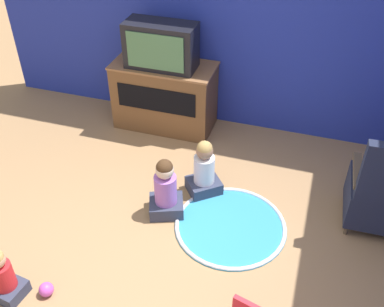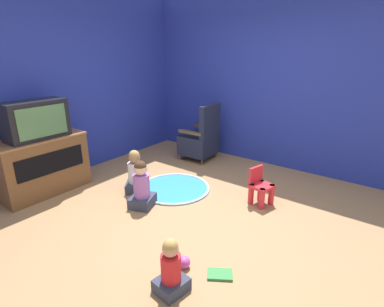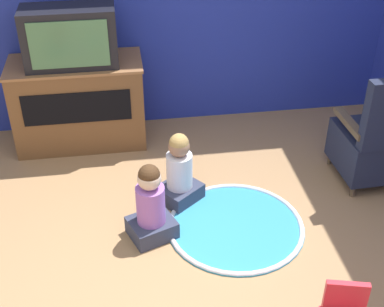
% 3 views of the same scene
% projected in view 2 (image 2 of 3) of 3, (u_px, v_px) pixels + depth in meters
% --- Properties ---
extents(ground_plane, '(30.00, 30.00, 0.00)m').
position_uv_depth(ground_plane, '(197.00, 213.00, 3.73)').
color(ground_plane, '#9E754C').
extents(wall_back, '(5.26, 0.12, 2.86)m').
position_uv_depth(wall_back, '(47.00, 85.00, 4.37)').
color(wall_back, '#23339E').
rests_on(wall_back, ground_plane).
extents(wall_right, '(0.12, 5.51, 2.86)m').
position_uv_depth(wall_right, '(291.00, 82.00, 4.77)').
color(wall_right, '#23339E').
rests_on(wall_right, ground_plane).
extents(tv_cabinet, '(1.18, 0.56, 0.80)m').
position_uv_depth(tv_cabinet, '(42.00, 164.00, 4.18)').
color(tv_cabinet, brown).
rests_on(tv_cabinet, ground_plane).
extents(television, '(0.78, 0.36, 0.50)m').
position_uv_depth(television, '(36.00, 120.00, 3.94)').
color(television, black).
rests_on(television, tv_cabinet).
extents(black_armchair, '(0.59, 0.59, 1.03)m').
position_uv_depth(black_armchair, '(201.00, 139.00, 5.44)').
color(black_armchair, brown).
rests_on(black_armchair, ground_plane).
extents(yellow_kid_chair, '(0.32, 0.31, 0.49)m').
position_uv_depth(yellow_kid_chair, '(260.00, 189.00, 3.90)').
color(yellow_kid_chair, red).
rests_on(yellow_kid_chair, ground_plane).
extents(play_mat, '(1.04, 1.04, 0.04)m').
position_uv_depth(play_mat, '(174.00, 188.00, 4.37)').
color(play_mat, teal).
rests_on(play_mat, ground_plane).
extents(child_watching_left, '(0.41, 0.41, 0.61)m').
position_uv_depth(child_watching_left, '(135.00, 174.00, 4.23)').
color(child_watching_left, '#33384C').
rests_on(child_watching_left, ground_plane).
extents(child_watching_center, '(0.40, 0.37, 0.62)m').
position_uv_depth(child_watching_center, '(142.00, 187.00, 3.81)').
color(child_watching_center, '#33384C').
rests_on(child_watching_center, ground_plane).
extents(child_watching_right, '(0.29, 0.26, 0.51)m').
position_uv_depth(child_watching_right, '(171.00, 269.00, 2.46)').
color(child_watching_right, '#33384C').
rests_on(child_watching_right, ground_plane).
extents(toy_ball, '(0.12, 0.12, 0.12)m').
position_uv_depth(toy_ball, '(184.00, 262.00, 2.78)').
color(toy_ball, '#CC4CB2').
rests_on(toy_ball, ground_plane).
extents(book, '(0.24, 0.27, 0.02)m').
position_uv_depth(book, '(220.00, 274.00, 2.69)').
color(book, '#337F3D').
rests_on(book, ground_plane).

